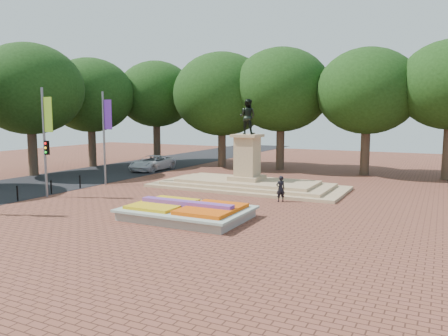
# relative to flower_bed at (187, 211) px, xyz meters

# --- Properties ---
(ground) EXTENTS (90.00, 90.00, 0.00)m
(ground) POSITION_rel_flower_bed_xyz_m (-1.03, 2.00, -0.38)
(ground) COLOR brown
(ground) RESTS_ON ground
(asphalt_street) EXTENTS (9.00, 90.00, 0.02)m
(asphalt_street) POSITION_rel_flower_bed_xyz_m (-16.03, 7.00, -0.37)
(asphalt_street) COLOR black
(asphalt_street) RESTS_ON ground
(flower_bed) EXTENTS (6.30, 4.30, 0.91)m
(flower_bed) POSITION_rel_flower_bed_xyz_m (0.00, 0.00, 0.00)
(flower_bed) COLOR gray
(flower_bed) RESTS_ON ground
(monument) EXTENTS (14.00, 6.00, 6.40)m
(monument) POSITION_rel_flower_bed_xyz_m (-1.03, 10.00, 0.50)
(monument) COLOR tan
(monument) RESTS_ON ground
(tree_row_back) EXTENTS (44.80, 8.80, 10.43)m
(tree_row_back) POSITION_rel_flower_bed_xyz_m (1.31, 20.00, 6.29)
(tree_row_back) COLOR #3C2D21
(tree_row_back) RESTS_ON ground
(tree_row_street) EXTENTS (8.40, 25.40, 9.98)m
(tree_row_street) POSITION_rel_flower_bed_xyz_m (-20.53, 6.67, 6.01)
(tree_row_street) COLOR #3C2D21
(tree_row_street) RESTS_ON ground
(banner_poles) EXTENTS (0.88, 11.17, 7.00)m
(banner_poles) POSITION_rel_flower_bed_xyz_m (-11.10, 0.69, 3.50)
(banner_poles) COLOR slate
(banner_poles) RESTS_ON ground
(bollard_row) EXTENTS (0.12, 13.12, 0.98)m
(bollard_row) POSITION_rel_flower_bed_xyz_m (-11.73, 0.50, 0.15)
(bollard_row) COLOR black
(bollard_row) RESTS_ON ground
(van) EXTENTS (2.42, 5.18, 1.43)m
(van) POSITION_rel_flower_bed_xyz_m (-13.11, 15.07, 0.34)
(van) COLOR silver
(van) RESTS_ON ground
(pedestrian) EXTENTS (0.68, 0.68, 1.60)m
(pedestrian) POSITION_rel_flower_bed_xyz_m (2.81, 6.32, 0.42)
(pedestrian) COLOR black
(pedestrian) RESTS_ON ground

